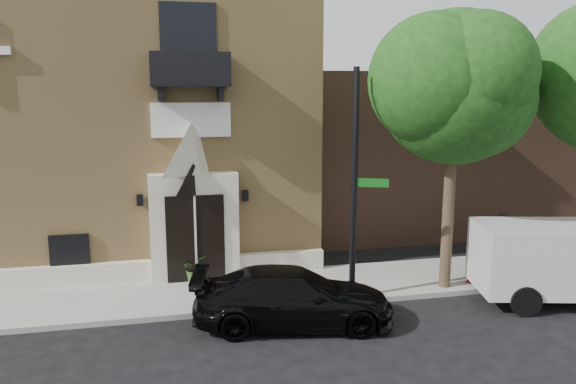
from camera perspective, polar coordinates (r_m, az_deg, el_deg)
The scene contains 12 objects.
ground at distance 15.01m, azimuth -4.75°, elevation -12.31°, with size 120.00×120.00×0.00m, color black.
sidewalk at distance 16.51m, azimuth -1.98°, elevation -9.84°, with size 42.00×3.00×0.15m, color gray.
church at distance 21.74m, azimuth -15.73°, elevation 7.02°, with size 12.20×11.01×9.30m.
neighbour_building at distance 26.71m, azimuth 18.74°, elevation 4.35°, with size 18.00×8.00×6.40m, color brown.
street_tree_left at distance 16.10m, azimuth 16.85°, elevation 10.25°, with size 4.97×4.38×7.77m.
black_sedan at distance 14.11m, azimuth 0.55°, elevation -10.66°, with size 2.01×4.95×1.44m, color black.
street_sign at distance 14.99m, azimuth 6.81°, elevation 0.68°, with size 0.93×1.20×6.21m.
fire_hydrant at distance 17.61m, azimuth 18.38°, elevation -7.48°, with size 0.45×0.36×0.79m.
dumpster at distance 18.73m, azimuth 23.14°, elevation -5.99°, with size 1.92×1.17×1.22m.
planter at distance 17.09m, azimuth -9.52°, elevation -7.62°, with size 0.70×0.61×0.78m, color #365F28.
pedestrian_near at distance 19.06m, azimuth 20.68°, elevation -4.66°, with size 0.65×0.43×1.79m, color black.
pedestrian_far at distance 19.01m, azimuth 24.15°, elevation -5.09°, with size 0.83×0.65×1.70m, color black.
Camera 1 is at (-1.79, -13.72, 5.82)m, focal length 35.00 mm.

